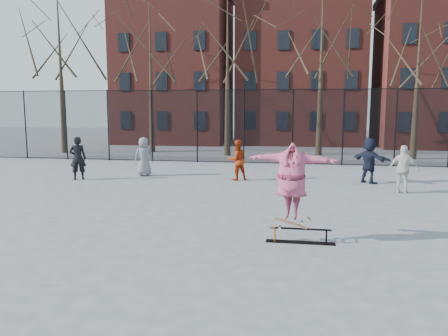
% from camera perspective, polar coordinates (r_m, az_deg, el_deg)
% --- Properties ---
extents(ground, '(100.00, 100.00, 0.00)m').
position_cam_1_polar(ground, '(11.01, 1.23, -8.09)').
color(ground, '#5E5E63').
extents(skate_rail, '(1.55, 0.24, 0.34)m').
position_cam_1_polar(skate_rail, '(10.13, 9.94, -8.85)').
color(skate_rail, black).
rests_on(skate_rail, ground).
extents(skateboard, '(0.80, 0.19, 0.10)m').
position_cam_1_polar(skateboard, '(10.06, 8.73, -7.43)').
color(skateboard, brown).
rests_on(skateboard, skate_rail).
extents(skater, '(2.18, 0.98, 1.72)m').
position_cam_1_polar(skater, '(9.86, 8.84, -2.34)').
color(skater, '#793C96').
rests_on(skater, skateboard).
extents(bystander_grey, '(1.00, 0.91, 1.72)m').
position_cam_1_polar(bystander_grey, '(19.69, -10.43, 1.48)').
color(bystander_grey, slate).
rests_on(bystander_grey, ground).
extents(bystander_black, '(0.78, 0.64, 1.82)m').
position_cam_1_polar(bystander_black, '(19.35, -18.55, 1.23)').
color(bystander_black, black).
rests_on(bystander_black, ground).
extents(bystander_red, '(1.04, 0.98, 1.69)m').
position_cam_1_polar(bystander_red, '(18.24, 1.72, 1.05)').
color(bystander_red, '#A62D0E').
rests_on(bystander_red, ground).
extents(bystander_white, '(1.08, 0.69, 1.71)m').
position_cam_1_polar(bystander_white, '(16.71, 22.39, -0.15)').
color(bystander_white, beige).
rests_on(bystander_white, ground).
extents(bystander_navy, '(1.59, 1.57, 1.83)m').
position_cam_1_polar(bystander_navy, '(18.44, 18.44, 0.93)').
color(bystander_navy, black).
rests_on(bystander_navy, ground).
extents(fence, '(34.03, 0.07, 4.00)m').
position_cam_1_polar(fence, '(23.54, 5.98, 5.52)').
color(fence, black).
rests_on(fence, ground).
extents(tree_row, '(33.66, 7.46, 10.67)m').
position_cam_1_polar(tree_row, '(28.01, 6.24, 16.79)').
color(tree_row, black).
rests_on(tree_row, ground).
extents(rowhouses, '(29.00, 7.00, 13.00)m').
position_cam_1_polar(rowhouses, '(36.60, 8.67, 12.63)').
color(rowhouses, maroon).
rests_on(rowhouses, ground).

